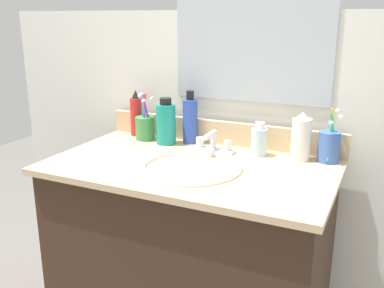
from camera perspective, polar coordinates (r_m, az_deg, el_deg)
name	(u,v)px	position (r m, az deg, el deg)	size (l,w,h in m)	color
vanity_cabinet	(191,270)	(1.65, -0.16, -16.20)	(0.92, 0.52, 0.78)	#382316
countertop	(191,167)	(1.47, -0.18, -3.00)	(0.96, 0.56, 0.02)	#D1B284
backsplash	(220,132)	(1.69, 3.72, 1.54)	(0.96, 0.02, 0.09)	#D1B284
back_wall	(225,174)	(1.80, 4.33, -3.94)	(2.06, 0.04, 1.30)	silver
mirror_panel	(252,25)	(1.64, 7.89, 15.29)	(0.60, 0.01, 0.56)	#B2BCC6
sink_basin	(190,176)	(1.44, -0.27, -4.29)	(0.35, 0.35, 0.11)	white
faucet	(213,145)	(1.59, 2.74, -0.08)	(0.16, 0.10, 0.08)	silver
bottle_spray_red	(136,115)	(1.81, -7.34, 3.82)	(0.05, 0.05, 0.19)	red
bottle_mouthwash_teal	(166,123)	(1.68, -3.44, 2.77)	(0.08, 0.08, 0.18)	teal
bottle_gel_clear	(259,141)	(1.56, 8.83, 0.42)	(0.06, 0.06, 0.12)	silver
bottle_lotion_white	(301,138)	(1.53, 14.14, 0.80)	(0.07, 0.07, 0.17)	white
bottle_shampoo_blue	(190,120)	(1.69, -0.25, 3.16)	(0.06, 0.06, 0.21)	#2D4CB2
cup_green	(145,127)	(1.75, -6.20, 2.25)	(0.08, 0.08, 0.19)	#3F8C47
cup_blue_plastic	(329,146)	(1.54, 17.57, -0.25)	(0.07, 0.08, 0.19)	#3F66B7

